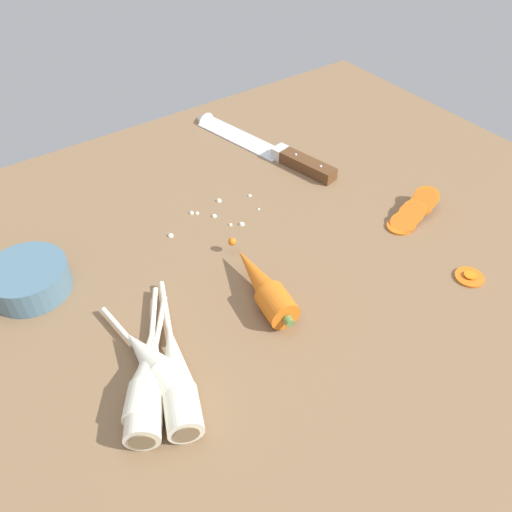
# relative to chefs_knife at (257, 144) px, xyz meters

# --- Properties ---
(ground_plane) EXTENTS (1.20, 0.90, 0.04)m
(ground_plane) POSITION_rel_chefs_knife_xyz_m (-0.19, -0.24, -0.03)
(ground_plane) COLOR brown
(chefs_knife) EXTENTS (0.11, 0.35, 0.04)m
(chefs_knife) POSITION_rel_chefs_knife_xyz_m (0.00, 0.00, 0.00)
(chefs_knife) COLOR silver
(chefs_knife) RESTS_ON ground_plane
(whole_carrot) EXTENTS (0.06, 0.18, 0.04)m
(whole_carrot) POSITION_rel_chefs_knife_xyz_m (-0.22, -0.32, 0.01)
(whole_carrot) COLOR orange
(whole_carrot) RESTS_ON ground_plane
(parsnip_front) EXTENTS (0.13, 0.17, 0.04)m
(parsnip_front) POSITION_rel_chefs_knife_xyz_m (-0.41, -0.36, 0.01)
(parsnip_front) COLOR silver
(parsnip_front) RESTS_ON ground_plane
(parsnip_mid_left) EXTENTS (0.11, 0.23, 0.04)m
(parsnip_mid_left) POSITION_rel_chefs_knife_xyz_m (-0.38, -0.38, 0.01)
(parsnip_mid_left) COLOR silver
(parsnip_mid_left) RESTS_ON ground_plane
(parsnip_mid_right) EXTENTS (0.05, 0.18, 0.04)m
(parsnip_mid_right) POSITION_rel_chefs_knife_xyz_m (-0.40, -0.35, 0.01)
(parsnip_mid_right) COLOR silver
(parsnip_mid_right) RESTS_ON ground_plane
(parsnip_back) EXTENTS (0.14, 0.21, 0.04)m
(parsnip_back) POSITION_rel_chefs_knife_xyz_m (-0.41, -0.37, 0.01)
(parsnip_back) COLOR silver
(parsnip_back) RESTS_ON ground_plane
(carrot_slice_stack) EXTENTS (0.11, 0.06, 0.04)m
(carrot_slice_stack) POSITION_rel_chefs_knife_xyz_m (0.08, -0.32, 0.01)
(carrot_slice_stack) COLOR orange
(carrot_slice_stack) RESTS_ON ground_plane
(carrot_slice_stray_near) EXTENTS (0.04, 0.04, 0.01)m
(carrot_slice_stray_near) POSITION_rel_chefs_knife_xyz_m (0.04, -0.46, -0.00)
(carrot_slice_stray_near) COLOR orange
(carrot_slice_stray_near) RESTS_ON ground_plane
(prep_bowl) EXTENTS (0.11, 0.11, 0.04)m
(prep_bowl) POSITION_rel_chefs_knife_xyz_m (-0.47, -0.13, 0.01)
(prep_bowl) COLOR slate
(prep_bowl) RESTS_ON ground_plane
(mince_crumbs) EXTENTS (0.17, 0.08, 0.01)m
(mince_crumbs) POSITION_rel_chefs_knife_xyz_m (-0.18, -0.13, -0.00)
(mince_crumbs) COLOR silver
(mince_crumbs) RESTS_ON ground_plane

